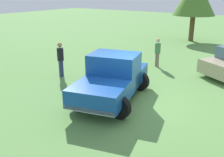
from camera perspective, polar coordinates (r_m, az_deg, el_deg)
ground_plane at (r=10.36m, az=5.59°, el=-5.10°), size 80.00×80.00×0.00m
pickup_truck at (r=10.26m, az=0.21°, el=0.49°), size 3.06×4.74×1.84m
person_bystander at (r=14.99m, az=9.97°, el=5.95°), size 0.45×0.45×1.62m
person_visitor at (r=13.25m, az=-11.23°, el=4.53°), size 0.41×0.41×1.74m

